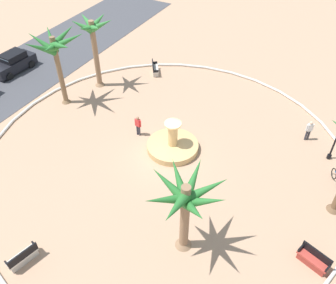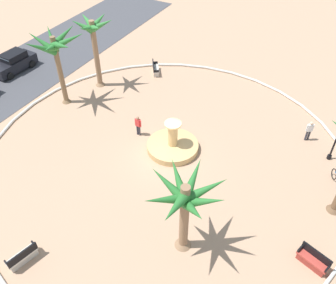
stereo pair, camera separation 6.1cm
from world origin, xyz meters
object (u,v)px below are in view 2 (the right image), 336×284
(palm_tree_mid_plaza, at_px, (55,49))
(palm_tree_near_fountain, at_px, (94,36))
(bench_southeast, at_px, (313,261))
(palm_tree_far_side, at_px, (185,201))
(person_cyclist_helmet, at_px, (309,130))
(bench_west, at_px, (155,70))
(parked_car_second, at_px, (14,63))
(fountain, at_px, (173,145))
(person_cyclist_photo, at_px, (138,125))
(bench_east, at_px, (23,257))

(palm_tree_mid_plaza, bearing_deg, palm_tree_near_fountain, -14.29)
(palm_tree_mid_plaza, bearing_deg, bench_southeast, -104.11)
(palm_tree_far_side, relative_size, person_cyclist_helmet, 3.03)
(palm_tree_mid_plaza, bearing_deg, bench_west, -28.60)
(palm_tree_far_side, xyz_separation_m, parked_car_second, (8.76, 21.34, -2.85))
(fountain, bearing_deg, person_cyclist_photo, 86.45)
(palm_tree_near_fountain, bearing_deg, bench_southeast, -113.41)
(palm_tree_near_fountain, distance_m, parked_car_second, 9.06)
(palm_tree_near_fountain, xyz_separation_m, palm_tree_far_side, (-10.49, -13.21, -0.77))
(palm_tree_near_fountain, relative_size, bench_southeast, 3.53)
(palm_tree_mid_plaza, height_order, palm_tree_far_side, palm_tree_mid_plaza)
(bench_east, bearing_deg, person_cyclist_photo, 1.10)
(bench_east, distance_m, bench_west, 19.48)
(palm_tree_far_side, height_order, bench_southeast, palm_tree_far_side)
(palm_tree_near_fountain, xyz_separation_m, person_cyclist_photo, (-3.98, -6.35, -3.51))
(palm_tree_near_fountain, bearing_deg, bench_west, -38.28)
(palm_tree_mid_plaza, bearing_deg, person_cyclist_photo, -95.33)
(palm_tree_near_fountain, relative_size, palm_tree_far_side, 1.22)
(person_cyclist_helmet, relative_size, person_cyclist_photo, 1.00)
(palm_tree_far_side, bearing_deg, person_cyclist_helmet, -17.81)
(bench_west, bearing_deg, palm_tree_mid_plaza, 151.40)
(fountain, height_order, person_cyclist_photo, fountain)
(palm_tree_far_side, distance_m, bench_southeast, 7.30)
(fountain, bearing_deg, palm_tree_near_fountain, 65.66)
(fountain, xyz_separation_m, palm_tree_mid_plaza, (0.85, 10.04, 4.25))
(bench_southeast, bearing_deg, palm_tree_far_side, 108.70)
(palm_tree_near_fountain, xyz_separation_m, parked_car_second, (-1.73, 8.13, -3.62))
(palm_tree_near_fountain, relative_size, bench_west, 3.68)
(palm_tree_near_fountain, height_order, bench_west, palm_tree_near_fountain)
(palm_tree_far_side, relative_size, person_cyclist_photo, 3.04)
(palm_tree_far_side, xyz_separation_m, bench_west, (14.43, 10.10, -3.28))
(palm_tree_near_fountain, relative_size, parked_car_second, 1.45)
(bench_west, relative_size, person_cyclist_helmet, 1.01)
(palm_tree_far_side, height_order, bench_east, palm_tree_far_side)
(palm_tree_near_fountain, distance_m, palm_tree_mid_plaza, 3.42)
(bench_east, relative_size, person_cyclist_photo, 1.05)
(bench_southeast, bearing_deg, palm_tree_near_fountain, 66.59)
(bench_east, bearing_deg, bench_west, 10.22)
(person_cyclist_photo, bearing_deg, person_cyclist_helmet, -63.94)
(parked_car_second, bearing_deg, bench_east, -132.57)
(person_cyclist_photo, bearing_deg, bench_southeast, -108.71)
(bench_southeast, bearing_deg, bench_west, 52.84)
(person_cyclist_helmet, bearing_deg, fountain, 124.62)
(palm_tree_near_fountain, bearing_deg, parked_car_second, 102.01)
(fountain, relative_size, bench_east, 2.09)
(bench_east, relative_size, bench_west, 1.04)
(fountain, height_order, palm_tree_mid_plaza, palm_tree_mid_plaza)
(palm_tree_near_fountain, height_order, person_cyclist_photo, palm_tree_near_fountain)
(fountain, relative_size, person_cyclist_helmet, 2.19)
(fountain, distance_m, bench_east, 11.37)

